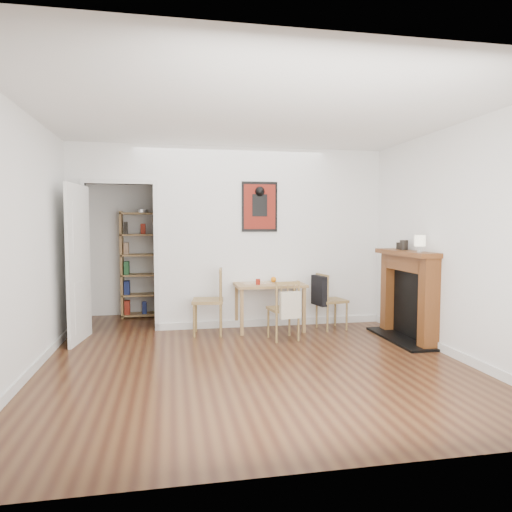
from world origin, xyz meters
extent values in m
plane|color=#53331B|center=(0.00, 0.00, 0.00)|extent=(5.20, 5.20, 0.00)
plane|color=white|center=(0.00, 2.60, 1.30)|extent=(4.50, 0.00, 4.50)
plane|color=white|center=(0.00, -2.60, 1.30)|extent=(4.50, 0.00, 4.50)
plane|color=white|center=(-2.25, 0.00, 1.30)|extent=(0.00, 5.20, 5.20)
plane|color=white|center=(2.25, 0.00, 1.30)|extent=(0.00, 5.20, 5.20)
plane|color=white|center=(0.00, 0.00, 2.60)|extent=(5.20, 5.20, 0.00)
cube|color=white|center=(0.57, 1.40, 1.30)|extent=(3.35, 0.10, 2.60)
cube|color=white|center=(-2.12, 1.40, 1.30)|extent=(0.25, 0.10, 2.60)
cube|color=white|center=(-1.55, 1.40, 2.33)|extent=(0.90, 0.10, 0.55)
cube|color=silver|center=(-2.03, 1.40, 1.02)|extent=(0.06, 0.14, 2.05)
cube|color=silver|center=(-1.07, 1.40, 1.02)|extent=(0.06, 0.14, 2.05)
cube|color=silver|center=(0.57, 1.34, 0.05)|extent=(3.35, 0.02, 0.10)
cube|color=silver|center=(-2.24, -0.60, 0.05)|extent=(0.02, 4.00, 0.10)
cube|color=silver|center=(2.24, -0.60, 0.05)|extent=(0.02, 4.00, 0.10)
cube|color=white|center=(-2.02, 0.93, 1.00)|extent=(0.15, 0.80, 2.00)
cube|color=black|center=(0.40, 1.33, 1.75)|extent=(0.52, 0.02, 0.72)
cube|color=maroon|center=(0.40, 1.32, 1.75)|extent=(0.46, 0.00, 0.64)
cube|color=#A37B4C|center=(0.50, 1.10, 0.65)|extent=(0.98, 0.62, 0.04)
cube|color=#A37B4C|center=(0.06, 0.84, 0.31)|extent=(0.04, 0.04, 0.63)
cube|color=#A37B4C|center=(0.93, 0.84, 0.31)|extent=(0.04, 0.04, 0.63)
cube|color=#A37B4C|center=(0.06, 1.36, 0.31)|extent=(0.04, 0.04, 0.63)
cube|color=#A37B4C|center=(0.93, 1.36, 0.31)|extent=(0.04, 0.04, 0.63)
cube|color=black|center=(1.18, 0.95, 0.56)|extent=(0.15, 0.34, 0.42)
cube|color=#C1B5A0|center=(0.59, 0.35, 0.49)|extent=(0.28, 0.12, 0.34)
cube|color=#A37B4C|center=(-1.64, 2.40, 0.85)|extent=(0.04, 0.29, 1.70)
cube|color=#A37B4C|center=(-0.96, 2.40, 0.85)|extent=(0.04, 0.29, 1.70)
cube|color=#A37B4C|center=(-1.30, 2.40, 0.04)|extent=(0.72, 0.29, 0.03)
cube|color=#A37B4C|center=(-1.30, 2.40, 0.68)|extent=(0.72, 0.29, 0.03)
cube|color=#A37B4C|center=(-1.30, 2.40, 1.67)|extent=(0.72, 0.29, 0.03)
cube|color=maroon|center=(-1.30, 2.40, 0.85)|extent=(0.63, 0.23, 0.23)
cube|color=#603216|center=(2.15, -0.24, 0.55)|extent=(0.20, 0.16, 1.10)
cube|color=#603216|center=(2.15, 0.74, 0.55)|extent=(0.20, 0.16, 1.10)
cube|color=#603216|center=(2.12, 0.25, 1.13)|extent=(0.30, 1.21, 0.06)
cube|color=#603216|center=(2.15, 0.25, 1.00)|extent=(0.20, 0.85, 0.20)
cube|color=black|center=(2.21, 0.25, 0.45)|extent=(0.08, 0.81, 0.88)
cube|color=black|center=(2.09, 0.25, 0.01)|extent=(0.45, 1.25, 0.03)
cylinder|color=maroon|center=(0.31, 1.00, 0.70)|extent=(0.06, 0.06, 0.08)
sphere|color=orange|center=(0.58, 1.22, 0.70)|extent=(0.08, 0.08, 0.08)
cube|color=beige|center=(0.32, 1.17, 0.67)|extent=(0.45, 0.36, 0.00)
cube|color=silver|center=(0.77, 1.16, 0.67)|extent=(0.33, 0.26, 0.01)
cylinder|color=silver|center=(2.06, -0.16, 1.20)|extent=(0.07, 0.07, 0.08)
cylinder|color=white|center=(2.06, -0.16, 1.30)|extent=(0.13, 0.13, 0.13)
cylinder|color=black|center=(2.15, 0.37, 1.23)|extent=(0.11, 0.11, 0.13)
cylinder|color=black|center=(2.16, 0.53, 1.21)|extent=(0.07, 0.07, 0.09)
camera|label=1|loc=(-0.87, -5.15, 1.50)|focal=32.00mm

